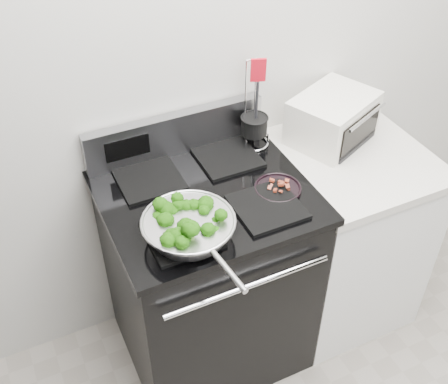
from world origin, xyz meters
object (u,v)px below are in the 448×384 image
skillet (189,227)px  bacon_plate (278,186)px  toaster_oven (333,118)px  gas_range (208,275)px  utensil_holder (254,130)px

skillet → bacon_plate: bearing=7.4°
bacon_plate → toaster_oven: bearing=31.0°
gas_range → bacon_plate: bearing=-20.8°
gas_range → skillet: bearing=-127.5°
skillet → toaster_oven: (0.81, 0.34, 0.02)m
gas_range → toaster_oven: (0.66, 0.15, 0.53)m
skillet → utensil_holder: bearing=35.2°
gas_range → bacon_plate: size_ratio=6.21×
gas_range → skillet: (-0.15, -0.19, 0.51)m
utensil_holder → skillet: bearing=-118.2°
gas_range → toaster_oven: gas_range is taller
toaster_oven → bacon_plate: bearing=-172.6°
gas_range → toaster_oven: size_ratio=2.61×
bacon_plate → toaster_oven: toaster_oven is taller
toaster_oven → gas_range: bearing=168.8°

